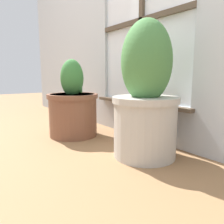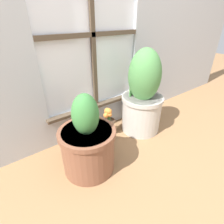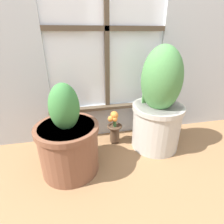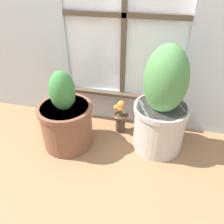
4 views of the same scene
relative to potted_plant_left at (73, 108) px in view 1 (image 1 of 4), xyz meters
The scene contains 4 objects.
ground_plane 0.42m from the potted_plant_left, 20.82° to the right, with size 10.00×10.00×0.00m, color olive.
potted_plant_left is the anchor object (origin of this frame).
potted_plant_right 0.69m from the potted_plant_left, 11.20° to the left, with size 0.38×0.38×0.78m.
flower_vase 0.44m from the potted_plant_left, 34.07° to the left, with size 0.12×0.12×0.28m.
Camera 1 is at (1.22, -0.64, 0.47)m, focal length 35.00 mm.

